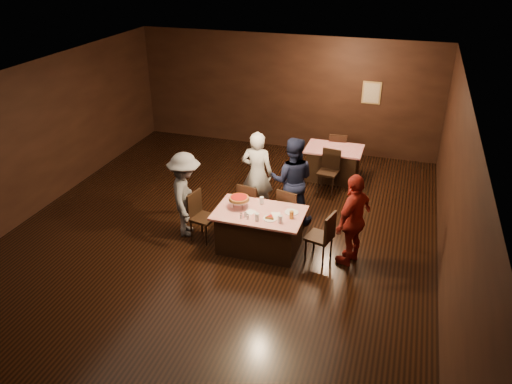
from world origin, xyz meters
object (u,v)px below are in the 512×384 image
chair_back_far (338,151)px  pizza_stand (239,199)px  chair_far_left (251,204)px  glass_back (262,201)px  main_table (259,230)px  back_table (333,163)px  chair_far_right (291,210)px  diner_grey_knit (185,195)px  chair_back_near (328,172)px  glass_amber (292,215)px  chair_end_right (319,236)px  diner_navy_hoodie (292,180)px  diner_red_shirt (353,220)px  glass_front_left (257,217)px  chair_end_left (203,217)px  plate_empty (291,212)px  glass_front_right (280,219)px  diner_white_jacket (257,174)px

chair_back_far → pizza_stand: bearing=69.2°
chair_far_left → glass_back: bearing=137.4°
main_table → back_table: bearing=77.4°
chair_far_right → pizza_stand: (-0.80, -0.70, 0.48)m
chair_back_far → diner_grey_knit: size_ratio=0.57×
glass_back → chair_back_near: bearing=71.3°
chair_back_far → glass_amber: 4.09m
chair_far_right → glass_amber: chair_far_right is taller
chair_far_left → chair_end_right: (1.50, -0.75, 0.00)m
chair_back_near → glass_amber: (-0.17, -2.77, 0.37)m
diner_navy_hoodie → diner_grey_knit: size_ratio=1.07×
diner_red_shirt → pizza_stand: size_ratio=4.45×
chair_end_right → glass_front_left: (-1.05, -0.30, 0.37)m
chair_far_left → chair_end_left: 1.03m
plate_empty → glass_front_right: 0.42m
diner_red_shirt → glass_front_right: 1.25m
glass_back → main_table: bearing=-80.5°
diner_grey_knit → glass_front_right: 1.96m
chair_back_near → glass_back: chair_back_near is taller
back_table → glass_front_left: size_ratio=9.29×
chair_far_left → diner_grey_knit: (-1.08, -0.65, 0.36)m
chair_end_right → plate_empty: size_ratio=3.80×
chair_far_left → plate_empty: (0.95, -0.60, 0.30)m
chair_far_left → glass_back: (0.35, -0.45, 0.37)m
chair_end_right → diner_red_shirt: (0.55, 0.10, 0.37)m
diner_navy_hoodie → pizza_stand: size_ratio=4.69×
chair_end_right → diner_white_jacket: size_ratio=0.53×
glass_back → glass_front_right: bearing=-47.7°
chair_back_near → glass_front_left: (-0.72, -3.02, 0.37)m
diner_white_jacket → chair_end_left: bearing=60.9°
chair_end_left → pizza_stand: bearing=-73.9°
chair_end_right → diner_red_shirt: 0.67m
main_table → glass_front_left: 0.55m
chair_far_left → glass_front_left: chair_far_left is taller
chair_end_right → glass_amber: 0.62m
main_table → chair_back_near: size_ratio=1.68×
chair_back_far → chair_far_right: bearing=79.1°
chair_end_left → diner_navy_hoodie: (1.40, 1.20, 0.42)m
pizza_stand → diner_grey_knit: bearing=177.6°
main_table → chair_far_left: 0.85m
chair_far_left → diner_red_shirt: 2.18m
diner_white_jacket → chair_far_right: bearing=146.6°
chair_end_right → glass_back: (-1.15, 0.30, 0.37)m
chair_far_left → glass_front_left: size_ratio=6.79×
chair_back_far → pizza_stand: 4.16m
glass_front_right → glass_back: same height
diner_red_shirt → glass_front_right: bearing=-50.5°
back_table → chair_back_far: 0.61m
diner_grey_knit → main_table: bearing=-114.5°
glass_front_right → glass_back: size_ratio=1.00×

